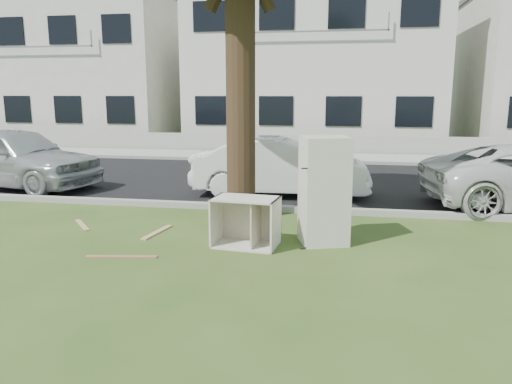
% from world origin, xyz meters
% --- Properties ---
extents(ground, '(120.00, 120.00, 0.00)m').
position_xyz_m(ground, '(0.00, 0.00, 0.00)').
color(ground, '#304D1B').
extents(road, '(120.00, 7.00, 0.01)m').
position_xyz_m(road, '(0.00, 6.00, 0.01)').
color(road, black).
rests_on(road, ground).
extents(kerb_near, '(120.00, 0.18, 0.12)m').
position_xyz_m(kerb_near, '(0.00, 2.45, 0.00)').
color(kerb_near, gray).
rests_on(kerb_near, ground).
extents(kerb_far, '(120.00, 0.18, 0.12)m').
position_xyz_m(kerb_far, '(0.00, 9.55, 0.00)').
color(kerb_far, gray).
rests_on(kerb_far, ground).
extents(sidewalk, '(120.00, 2.80, 0.01)m').
position_xyz_m(sidewalk, '(0.00, 11.00, 0.01)').
color(sidewalk, gray).
rests_on(sidewalk, ground).
extents(low_wall, '(120.00, 0.15, 0.70)m').
position_xyz_m(low_wall, '(0.00, 12.60, 0.35)').
color(low_wall, gray).
rests_on(low_wall, ground).
extents(townhouse_left, '(10.20, 8.16, 7.04)m').
position_xyz_m(townhouse_left, '(-12.00, 17.50, 3.52)').
color(townhouse_left, silver).
rests_on(townhouse_left, ground).
extents(townhouse_center, '(11.22, 8.16, 7.44)m').
position_xyz_m(townhouse_center, '(0.00, 17.50, 3.72)').
color(townhouse_center, beige).
rests_on(townhouse_center, ground).
extents(fridge, '(0.86, 0.83, 1.68)m').
position_xyz_m(fridge, '(1.20, 0.49, 0.84)').
color(fridge, silver).
rests_on(fridge, ground).
extents(cabinet, '(1.05, 0.72, 0.77)m').
position_xyz_m(cabinet, '(0.03, 0.09, 0.38)').
color(cabinet, silver).
rests_on(cabinet, ground).
extents(plank_a, '(1.04, 0.25, 0.02)m').
position_xyz_m(plank_a, '(-1.64, -0.77, 0.01)').
color(plank_a, '#946447').
rests_on(plank_a, ground).
extents(plank_b, '(0.60, 0.68, 0.02)m').
position_xyz_m(plank_b, '(-3.11, 0.76, 0.01)').
color(plank_b, tan).
rests_on(plank_b, ground).
extents(plank_c, '(0.23, 0.91, 0.02)m').
position_xyz_m(plank_c, '(-1.60, 0.54, 0.01)').
color(plank_c, tan).
rests_on(plank_c, ground).
extents(car_center, '(4.08, 1.56, 1.33)m').
position_xyz_m(car_center, '(0.06, 4.05, 0.66)').
color(car_center, silver).
rests_on(car_center, ground).
extents(car_left, '(4.78, 2.65, 1.54)m').
position_xyz_m(car_left, '(-6.63, 3.87, 0.77)').
color(car_left, '#A3A5AA').
rests_on(car_left, ground).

